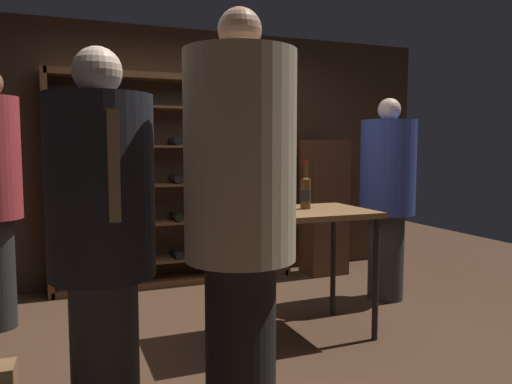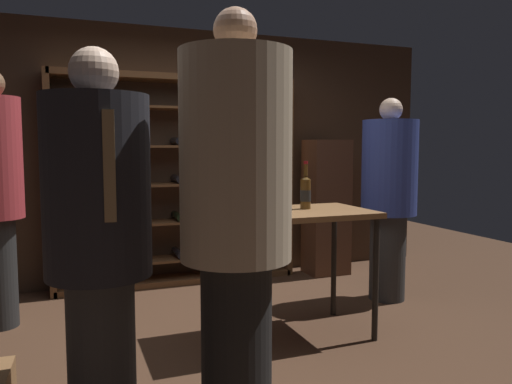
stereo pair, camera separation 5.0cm
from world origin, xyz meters
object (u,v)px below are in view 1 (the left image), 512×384
(display_cabinet, at_px, (324,207))
(wine_bottle_black_capsule, at_px, (275,194))
(person_guest_khaki, at_px, (240,209))
(wine_glass_stemmed_center, at_px, (283,192))
(person_bystander_dark_jacket, at_px, (102,229))
(wine_bottle_gold_foil, at_px, (306,192))
(person_guest_blue_shirt, at_px, (387,190))
(wine_rack, at_px, (176,181))
(tasting_table, at_px, (294,225))
(wine_glass_stemmed_right, at_px, (252,195))

(display_cabinet, bearing_deg, wine_bottle_black_capsule, -129.30)
(person_guest_khaki, height_order, wine_glass_stemmed_center, person_guest_khaki)
(wine_bottle_black_capsule, xyz_separation_m, wine_glass_stemmed_center, (0.20, 0.31, -0.02))
(person_bystander_dark_jacket, xyz_separation_m, wine_bottle_gold_foil, (1.54, 0.90, 0.05))
(person_guest_blue_shirt, bearing_deg, wine_rack, 3.14)
(wine_rack, relative_size, tasting_table, 2.18)
(wine_rack, height_order, person_guest_blue_shirt, wine_rack)
(wine_rack, height_order, tasting_table, wine_rack)
(tasting_table, xyz_separation_m, wine_glass_stemmed_center, (0.04, 0.28, 0.22))
(wine_bottle_black_capsule, bearing_deg, wine_bottle_gold_foil, 17.94)
(person_guest_blue_shirt, relative_size, person_guest_khaki, 0.91)
(display_cabinet, xyz_separation_m, wine_bottle_gold_foil, (-1.00, -1.49, 0.33))
(tasting_table, distance_m, wine_bottle_black_capsule, 0.29)
(tasting_table, bearing_deg, wine_bottle_gold_foil, 27.04)
(tasting_table, xyz_separation_m, display_cabinet, (1.13, 1.55, -0.09))
(tasting_table, distance_m, wine_glass_stemmed_center, 0.36)
(wine_glass_stemmed_right, height_order, wine_glass_stemmed_center, wine_glass_stemmed_center)
(wine_rack, xyz_separation_m, display_cabinet, (1.61, -0.20, -0.31))
(person_guest_blue_shirt, height_order, wine_glass_stemmed_center, person_guest_blue_shirt)
(tasting_table, xyz_separation_m, person_bystander_dark_jacket, (-1.41, -0.83, 0.18))
(person_guest_blue_shirt, bearing_deg, person_bystander_dark_jacket, 67.01)
(wine_rack, relative_size, wine_bottle_black_capsule, 6.84)
(wine_glass_stemmed_right, xyz_separation_m, wine_glass_stemmed_center, (0.28, 0.07, 0.00))
(wine_rack, relative_size, person_guest_khaki, 1.21)
(display_cabinet, bearing_deg, person_bystander_dark_jacket, -136.82)
(wine_rack, distance_m, person_guest_khaki, 2.88)
(display_cabinet, height_order, wine_glass_stemmed_right, display_cabinet)
(wine_rack, bearing_deg, display_cabinet, -7.00)
(display_cabinet, relative_size, wine_bottle_black_capsule, 4.11)
(person_guest_blue_shirt, bearing_deg, person_guest_khaki, 78.61)
(person_guest_khaki, relative_size, display_cabinet, 1.37)
(person_bystander_dark_jacket, distance_m, wine_bottle_gold_foil, 1.78)
(person_guest_khaki, xyz_separation_m, wine_bottle_gold_foil, (0.95, 1.18, -0.05))
(wine_bottle_gold_foil, bearing_deg, wine_glass_stemmed_center, 112.89)
(wine_bottle_gold_foil, relative_size, wine_glass_stemmed_right, 2.45)
(tasting_table, height_order, person_bystander_dark_jacket, person_bystander_dark_jacket)
(wine_bottle_gold_foil, bearing_deg, wine_rack, 109.80)
(person_bystander_dark_jacket, relative_size, person_guest_blue_shirt, 1.01)
(person_bystander_dark_jacket, relative_size, wine_bottle_black_capsule, 5.18)
(display_cabinet, distance_m, wine_glass_stemmed_right, 1.95)
(tasting_table, relative_size, wine_bottle_black_capsule, 3.14)
(wine_rack, bearing_deg, person_guest_blue_shirt, -36.62)
(tasting_table, distance_m, wine_bottle_gold_foil, 0.27)
(wine_bottle_gold_foil, bearing_deg, person_bystander_dark_jacket, -149.75)
(person_bystander_dark_jacket, relative_size, display_cabinet, 1.26)
(wine_rack, distance_m, wine_glass_stemmed_center, 1.56)
(person_guest_khaki, distance_m, wine_glass_stemmed_right, 1.44)
(wine_glass_stemmed_center, bearing_deg, tasting_table, -97.95)
(wine_bottle_black_capsule, distance_m, wine_glass_stemmed_center, 0.37)
(wine_bottle_black_capsule, bearing_deg, person_guest_khaki, -121.15)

